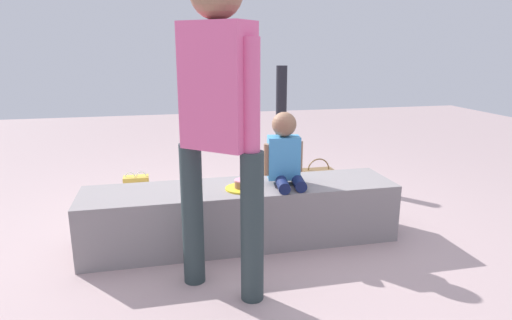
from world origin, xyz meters
TOP-DOWN VIEW (x-y plane):
  - ground_plane at (0.00, 0.00)m, footprint 12.00×12.00m
  - concrete_ledge at (0.00, 0.00)m, footprint 2.07×0.47m
  - child_seated at (0.29, -0.02)m, footprint 0.28×0.33m
  - adult_standing at (-0.22, -0.58)m, footprint 0.40×0.37m
  - cake_plate at (-0.01, -0.06)m, footprint 0.22×0.22m
  - gift_bag at (-0.72, 0.85)m, footprint 0.20×0.11m
  - railing_post at (0.71, 1.55)m, footprint 0.36×0.36m
  - water_bottle_near_gift at (-0.90, 0.51)m, footprint 0.06×0.06m
  - party_cup_red at (-0.10, 0.50)m, footprint 0.07×0.07m
  - cake_box_white at (0.36, 0.97)m, footprint 0.40×0.39m
  - handbag_black_leather at (0.19, 0.57)m, footprint 0.34×0.11m
  - handbag_brown_canvas at (0.89, 0.92)m, footprint 0.28×0.15m

SIDE VIEW (x-z plane):
  - ground_plane at x=0.00m, z-range 0.00..0.00m
  - party_cup_red at x=-0.10m, z-range 0.00..0.09m
  - cake_box_white at x=0.36m, z-range 0.00..0.14m
  - handbag_brown_canvas at x=0.89m, z-range -0.05..0.26m
  - handbag_black_leather at x=0.19m, z-range -0.05..0.26m
  - water_bottle_near_gift at x=-0.90m, z-range -0.01..0.23m
  - gift_bag at x=-0.72m, z-range -0.02..0.28m
  - concrete_ledge at x=0.00m, z-range 0.00..0.39m
  - cake_plate at x=-0.01m, z-range 0.38..0.44m
  - railing_post at x=0.71m, z-range -0.14..0.97m
  - child_seated at x=0.29m, z-range 0.36..0.85m
  - adult_standing at x=-0.22m, z-range 0.17..1.82m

